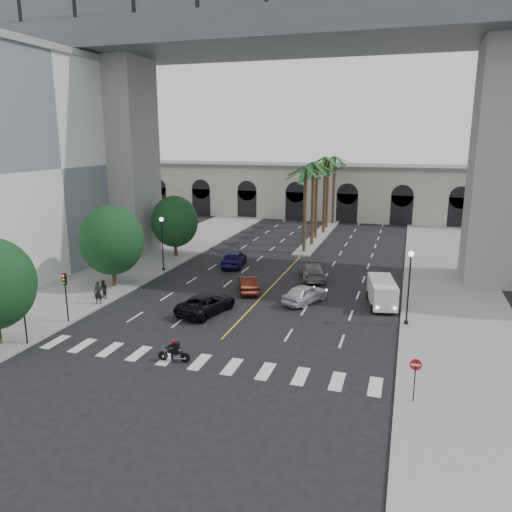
# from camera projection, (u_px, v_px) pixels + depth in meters

# --- Properties ---
(ground) EXTENTS (140.00, 140.00, 0.00)m
(ground) POSITION_uv_depth(u_px,v_px,m) (209.00, 352.00, 30.43)
(ground) COLOR black
(ground) RESTS_ON ground
(sidewalk_left) EXTENTS (8.00, 100.00, 0.15)m
(sidewalk_left) POSITION_uv_depth(u_px,v_px,m) (126.00, 271.00, 48.66)
(sidewalk_left) COLOR gray
(sidewalk_left) RESTS_ON ground
(sidewalk_right) EXTENTS (8.00, 100.00, 0.15)m
(sidewalk_right) POSITION_uv_depth(u_px,v_px,m) (454.00, 299.00, 40.04)
(sidewalk_right) COLOR gray
(sidewalk_right) RESTS_ON ground
(median) EXTENTS (2.00, 24.00, 0.20)m
(median) POSITION_uv_depth(u_px,v_px,m) (319.00, 236.00, 65.72)
(median) COLOR gray
(median) RESTS_ON ground
(pier_building) EXTENTS (71.00, 10.50, 8.50)m
(pier_building) POSITION_uv_depth(u_px,v_px,m) (339.00, 191.00, 80.55)
(pier_building) COLOR silver
(pier_building) RESTS_ON ground
(bridge) EXTENTS (75.00, 13.00, 26.00)m
(bridge) POSITION_uv_depth(u_px,v_px,m) (332.00, 73.00, 45.59)
(bridge) COLOR gray
(bridge) RESTS_ON ground
(palm_a) EXTENTS (3.20, 3.20, 10.30)m
(palm_a) POSITION_uv_depth(u_px,v_px,m) (306.00, 172.00, 54.33)
(palm_a) COLOR #47331E
(palm_a) RESTS_ON ground
(palm_b) EXTENTS (3.20, 3.20, 10.60)m
(palm_b) POSITION_uv_depth(u_px,v_px,m) (314.00, 167.00, 57.96)
(palm_b) COLOR #47331E
(palm_b) RESTS_ON ground
(palm_c) EXTENTS (3.20, 3.20, 10.10)m
(palm_c) POSITION_uv_depth(u_px,v_px,m) (317.00, 169.00, 61.87)
(palm_c) COLOR #47331E
(palm_c) RESTS_ON ground
(palm_d) EXTENTS (3.20, 3.20, 10.90)m
(palm_d) POSITION_uv_depth(u_px,v_px,m) (325.00, 161.00, 65.31)
(palm_d) COLOR #47331E
(palm_d) RESTS_ON ground
(palm_e) EXTENTS (3.20, 3.20, 10.40)m
(palm_e) POSITION_uv_depth(u_px,v_px,m) (328.00, 163.00, 69.21)
(palm_e) COLOR #47331E
(palm_e) RESTS_ON ground
(palm_f) EXTENTS (3.20, 3.20, 10.70)m
(palm_f) POSITION_uv_depth(u_px,v_px,m) (335.00, 160.00, 72.77)
(palm_f) COLOR #47331E
(palm_f) RESTS_ON ground
(street_tree_mid) EXTENTS (5.44, 5.44, 7.21)m
(street_tree_mid) POSITION_uv_depth(u_px,v_px,m) (112.00, 240.00, 42.47)
(street_tree_mid) COLOR #382616
(street_tree_mid) RESTS_ON ground
(street_tree_far) EXTENTS (5.04, 5.04, 6.68)m
(street_tree_far) POSITION_uv_depth(u_px,v_px,m) (175.00, 222.00, 53.70)
(street_tree_far) COLOR #382616
(street_tree_far) RESTS_ON ground
(lamp_post_left_far) EXTENTS (0.40, 0.40, 5.35)m
(lamp_post_left_far) POSITION_uv_depth(u_px,v_px,m) (162.00, 239.00, 47.82)
(lamp_post_left_far) COLOR black
(lamp_post_left_far) RESTS_ON ground
(lamp_post_right) EXTENTS (0.40, 0.40, 5.35)m
(lamp_post_right) POSITION_uv_depth(u_px,v_px,m) (409.00, 281.00, 33.84)
(lamp_post_right) COLOR black
(lamp_post_right) RESTS_ON ground
(traffic_signal_near) EXTENTS (0.25, 0.18, 3.65)m
(traffic_signal_near) POSITION_uv_depth(u_px,v_px,m) (23.00, 308.00, 30.76)
(traffic_signal_near) COLOR black
(traffic_signal_near) RESTS_ON ground
(traffic_signal_far) EXTENTS (0.25, 0.18, 3.65)m
(traffic_signal_far) POSITION_uv_depth(u_px,v_px,m) (65.00, 289.00, 34.48)
(traffic_signal_far) COLOR black
(traffic_signal_far) RESTS_ON ground
(motorcycle_rider) EXTENTS (1.93, 0.52, 1.39)m
(motorcycle_rider) POSITION_uv_depth(u_px,v_px,m) (175.00, 351.00, 28.98)
(motorcycle_rider) COLOR black
(motorcycle_rider) RESTS_ON ground
(car_a) EXTENTS (3.37, 4.74, 1.50)m
(car_a) POSITION_uv_depth(u_px,v_px,m) (305.00, 294.00, 39.26)
(car_a) COLOR silver
(car_a) RESTS_ON ground
(car_b) EXTENTS (2.98, 4.43, 1.38)m
(car_b) POSITION_uv_depth(u_px,v_px,m) (248.00, 284.00, 42.07)
(car_b) COLOR #46160E
(car_b) RESTS_ON ground
(car_c) EXTENTS (3.63, 5.66, 1.45)m
(car_c) POSITION_uv_depth(u_px,v_px,m) (207.00, 303.00, 37.04)
(car_c) COLOR black
(car_c) RESTS_ON ground
(car_d) EXTENTS (3.55, 5.58, 1.50)m
(car_d) POSITION_uv_depth(u_px,v_px,m) (312.00, 271.00, 45.82)
(car_d) COLOR slate
(car_d) RESTS_ON ground
(car_e) EXTENTS (2.63, 5.16, 1.68)m
(car_e) POSITION_uv_depth(u_px,v_px,m) (234.00, 258.00, 50.30)
(car_e) COLOR #150F47
(car_e) RESTS_ON ground
(cargo_van) EXTENTS (2.65, 5.05, 2.05)m
(cargo_van) POSITION_uv_depth(u_px,v_px,m) (382.00, 292.00, 38.46)
(cargo_van) COLOR white
(cargo_van) RESTS_ON ground
(pedestrian_a) EXTENTS (0.73, 0.57, 1.79)m
(pedestrian_a) POSITION_uv_depth(u_px,v_px,m) (98.00, 293.00, 38.56)
(pedestrian_a) COLOR black
(pedestrian_a) RESTS_ON sidewalk_left
(pedestrian_b) EXTENTS (0.90, 0.82, 1.52)m
(pedestrian_b) POSITION_uv_depth(u_px,v_px,m) (103.00, 289.00, 39.82)
(pedestrian_b) COLOR black
(pedestrian_b) RESTS_ON sidewalk_left
(do_not_enter_sign) EXTENTS (0.59, 0.08, 2.39)m
(do_not_enter_sign) POSITION_uv_depth(u_px,v_px,m) (415.00, 372.00, 24.06)
(do_not_enter_sign) COLOR black
(do_not_enter_sign) RESTS_ON ground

